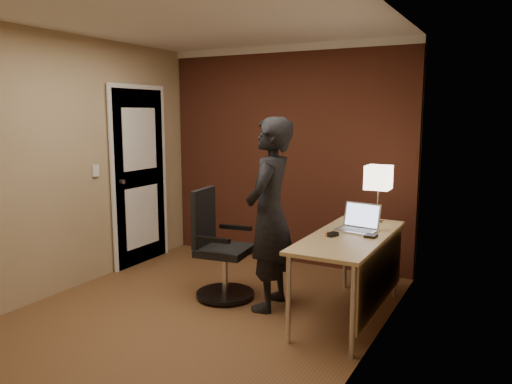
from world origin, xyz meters
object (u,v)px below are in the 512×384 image
(laptop, at_px, (359,223))
(mouse, at_px, (332,234))
(desk, at_px, (358,251))
(wallet, at_px, (371,236))
(office_chair, at_px, (219,251))
(desk_lamp, at_px, (378,178))
(person, at_px, (270,214))

(laptop, height_order, mouse, laptop)
(desk, bearing_deg, wallet, 1.66)
(office_chair, bearing_deg, desk, 4.96)
(laptop, height_order, office_chair, office_chair)
(laptop, relative_size, office_chair, 0.36)
(office_chair, bearing_deg, desk_lamp, 28.09)
(laptop, bearing_deg, desk_lamp, 81.51)
(laptop, bearing_deg, office_chair, -166.10)
(laptop, height_order, wallet, laptop)
(laptop, relative_size, person, 0.21)
(mouse, distance_m, office_chair, 1.16)
(desk_lamp, distance_m, person, 1.08)
(wallet, xyz_separation_m, person, (-0.88, -0.11, 0.12))
(desk, relative_size, desk_lamp, 2.80)
(mouse, distance_m, person, 0.60)
(desk, height_order, office_chair, office_chair)
(laptop, distance_m, office_chair, 1.34)
(desk, height_order, desk_lamp, desk_lamp)
(laptop, xyz_separation_m, person, (-0.72, -0.30, 0.06))
(laptop, bearing_deg, mouse, -112.42)
(desk, xyz_separation_m, person, (-0.78, -0.11, 0.25))
(desk, bearing_deg, office_chair, -175.04)
(mouse, xyz_separation_m, wallet, (0.29, 0.12, -0.01))
(mouse, height_order, office_chair, office_chair)
(desk, distance_m, desk_lamp, 0.80)
(desk, xyz_separation_m, wallet, (0.11, 0.00, 0.14))
(desk_lamp, bearing_deg, person, -138.31)
(desk_lamp, height_order, person, person)
(desk, height_order, laptop, laptop)
(desk_lamp, height_order, laptop, desk_lamp)
(wallet, relative_size, office_chair, 0.11)
(desk_lamp, relative_size, laptop, 1.47)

